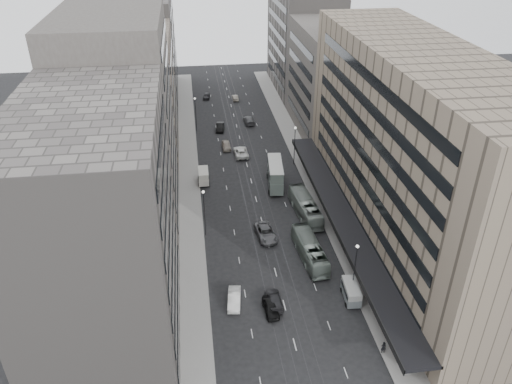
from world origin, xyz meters
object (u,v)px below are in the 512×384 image
double_decker (275,174)px  sedan_2 (266,233)px  pedestrian (383,347)px  panel_van (203,176)px  sedan_0 (271,307)px  vw_microbus (351,291)px  bus_far (305,207)px  sedan_1 (234,299)px  bus_near (310,250)px

double_decker → sedan_2: 16.96m
sedan_2 → pedestrian: 27.76m
panel_van → sedan_2: panel_van is taller
panel_van → sedan_0: panel_van is taller
pedestrian → vw_microbus: bearing=-85.8°
bus_far → sedan_2: bus_far is taller
sedan_1 → bus_far: bearing=62.2°
vw_microbus → sedan_0: (-11.24, -0.92, -0.61)m
double_decker → sedan_2: double_decker is taller
double_decker → pedestrian: bearing=-76.0°
sedan_1 → sedan_2: size_ratio=0.78×
double_decker → bus_far: bearing=-66.2°
double_decker → sedan_0: double_decker is taller
bus_far → panel_van: bearing=-44.0°
bus_near → sedan_1: size_ratio=2.41×
double_decker → panel_van: bearing=172.3°
panel_van → sedan_1: panel_van is taller
panel_van → pedestrian: 49.34m
double_decker → pedestrian: 42.54m
bus_near → panel_van: (-14.88, 26.02, -0.10)m
double_decker → sedan_1: double_decker is taller
vw_microbus → sedan_1: size_ratio=0.97×
double_decker → pedestrian: double_decker is taller
bus_far → pedestrian: size_ratio=6.98×
vw_microbus → sedan_0: bearing=-171.5°
sedan_1 → bus_near: bearing=41.2°
bus_far → double_decker: (-3.43, 10.71, 0.97)m
vw_microbus → bus_far: bearing=97.9°
double_decker → sedan_2: bearing=-98.9°
sedan_1 → sedan_2: (6.58, 14.70, 0.06)m
vw_microbus → pedestrian: (1.00, -9.77, -0.34)m
bus_near → sedan_0: (-7.72, -10.49, -0.86)m
sedan_2 → bus_far: bearing=28.9°
bus_far → sedan_1: (-14.34, -20.29, -0.90)m
sedan_2 → panel_van: bearing=108.2°
sedan_1 → sedan_2: sedan_2 is taller
vw_microbus → sedan_1: 15.92m
bus_near → double_decker: (-1.43, 22.74, 1.05)m
bus_far → sedan_2: 9.60m
sedan_0 → pedestrian: 15.11m
sedan_1 → panel_van: bearing=101.7°
sedan_0 → sedan_1: sedan_1 is taller
double_decker → vw_microbus: bearing=-75.3°
panel_van → pedestrian: (19.40, -45.36, -0.48)m
vw_microbus → pedestrian: 9.83m
bus_far → double_decker: double_decker is taller
bus_far → sedan_1: bus_far is taller
vw_microbus → sedan_1: bearing=179.1°
sedan_0 → sedan_2: (1.96, 16.94, 0.10)m
panel_van → double_decker: bearing=-13.0°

